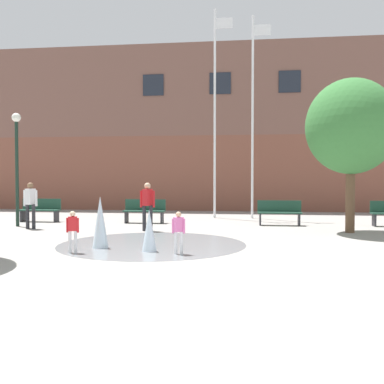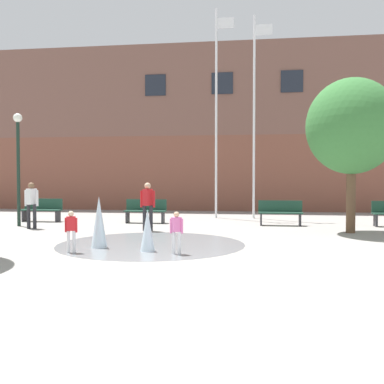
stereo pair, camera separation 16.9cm
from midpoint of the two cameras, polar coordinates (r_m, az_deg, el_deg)
The scene contains 14 objects.
ground_plane at distance 7.78m, azimuth -3.98°, elevation -11.34°, with size 100.00×100.00×0.00m, color gray.
library_building at distance 26.36m, azimuth 4.50°, elevation 7.58°, with size 36.00×6.05×8.74m.
splash_fountain at distance 11.51m, azimuth -7.48°, elevation -5.08°, with size 4.95×4.95×1.30m.
park_bench_left_of_flagpoles at distance 18.86m, azimuth -18.28°, elevation -2.12°, with size 1.60×0.44×0.91m.
park_bench_center at distance 17.44m, azimuth -5.64°, elevation -2.35°, with size 1.60×0.44×0.91m.
park_bench_near_trashcan at distance 16.80m, azimuth 11.43°, elevation -2.55°, with size 1.60×0.44×0.91m.
adult_watching at distance 16.31m, azimuth -19.44°, elevation -1.15°, with size 0.50×0.36×1.59m.
child_with_pink_shirt at distance 10.90m, azimuth -14.67°, elevation -4.47°, with size 0.31×0.19×0.99m.
child_running at distance 10.36m, azimuth -1.51°, elevation -4.74°, with size 0.31×0.23×0.99m.
adult_near_bench at distance 14.81m, azimuth -5.33°, elevation -1.36°, with size 0.50×0.39×1.59m.
flagpole_left at distance 19.67m, azimuth 3.42°, elevation 10.59°, with size 0.80×0.10×8.97m.
flagpole_right at distance 19.58m, azimuth 8.22°, elevation 10.08°, with size 0.80×0.10×8.62m.
lamp_post_left_lane at distance 17.33m, azimuth -20.95°, elevation 4.64°, with size 0.32×0.32×4.06m.
street_tree_near_building at distance 15.19m, azimuth 19.93°, elevation 7.80°, with size 2.85×2.85×4.89m.
Camera 2 is at (1.65, -7.40, 1.79)m, focal length 42.00 mm.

